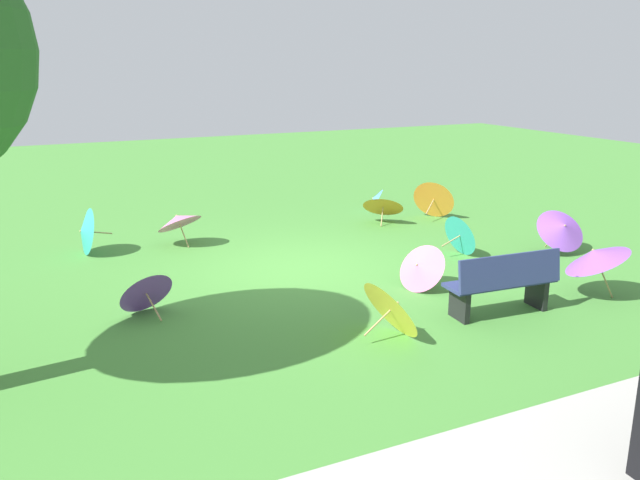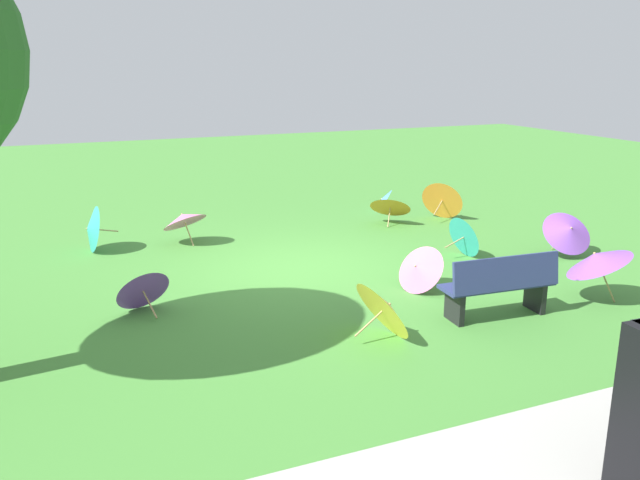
{
  "view_description": "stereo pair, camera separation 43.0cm",
  "coord_description": "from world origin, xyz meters",
  "px_view_note": "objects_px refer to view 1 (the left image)",
  "views": [
    {
      "loc": [
        4.24,
        9.62,
        3.39
      ],
      "look_at": [
        -0.16,
        0.45,
        0.6
      ],
      "focal_mm": 36.85,
      "sensor_mm": 36.0,
      "label": 1
    },
    {
      "loc": [
        3.85,
        9.8,
        3.39
      ],
      "look_at": [
        -0.16,
        0.45,
        0.6
      ],
      "focal_mm": 36.85,
      "sensor_mm": 36.0,
      "label": 2
    }
  ],
  "objects_px": {
    "parasol_yellow_0": "(394,307)",
    "parasol_teal_1": "(463,234)",
    "parasol_orange_1": "(383,204)",
    "park_bench": "(503,283)",
    "parasol_pink_0": "(419,267)",
    "parasol_blue_0": "(374,199)",
    "parasol_pink_3": "(178,220)",
    "parasol_purple_1": "(595,256)",
    "parasol_orange_0": "(435,197)",
    "parasol_purple_3": "(145,290)",
    "parasol_purple_0": "(562,228)",
    "parasol_teal_0": "(84,231)"
  },
  "relations": [
    {
      "from": "parasol_pink_0",
      "to": "parasol_blue_0",
      "type": "distance_m",
      "value": 5.44
    },
    {
      "from": "parasol_orange_0",
      "to": "parasol_yellow_0",
      "type": "distance_m",
      "value": 6.79
    },
    {
      "from": "parasol_yellow_0",
      "to": "parasol_pink_3",
      "type": "relative_size",
      "value": 0.85
    },
    {
      "from": "parasol_pink_0",
      "to": "parasol_orange_1",
      "type": "relative_size",
      "value": 0.78
    },
    {
      "from": "parasol_teal_1",
      "to": "parasol_orange_0",
      "type": "bearing_deg",
      "value": -115.52
    },
    {
      "from": "parasol_pink_0",
      "to": "parasol_purple_3",
      "type": "relative_size",
      "value": 1.05
    },
    {
      "from": "parasol_yellow_0",
      "to": "parasol_purple_3",
      "type": "height_order",
      "value": "parasol_yellow_0"
    },
    {
      "from": "parasol_purple_1",
      "to": "parasol_pink_0",
      "type": "bearing_deg",
      "value": -33.01
    },
    {
      "from": "parasol_pink_0",
      "to": "parasol_teal_1",
      "type": "height_order",
      "value": "parasol_teal_1"
    },
    {
      "from": "parasol_pink_0",
      "to": "parasol_purple_3",
      "type": "bearing_deg",
      "value": -11.08
    },
    {
      "from": "parasol_orange_0",
      "to": "parasol_orange_1",
      "type": "distance_m",
      "value": 1.32
    },
    {
      "from": "parasol_orange_0",
      "to": "parasol_pink_0",
      "type": "height_order",
      "value": "parasol_orange_0"
    },
    {
      "from": "parasol_blue_0",
      "to": "parasol_pink_3",
      "type": "bearing_deg",
      "value": 11.1
    },
    {
      "from": "parasol_teal_0",
      "to": "parasol_blue_0",
      "type": "bearing_deg",
      "value": -172.72
    },
    {
      "from": "parasol_purple_1",
      "to": "parasol_pink_3",
      "type": "xyz_separation_m",
      "value": [
        4.81,
        -5.44,
        -0.14
      ]
    },
    {
      "from": "parasol_yellow_0",
      "to": "parasol_teal_1",
      "type": "height_order",
      "value": "parasol_yellow_0"
    },
    {
      "from": "parasol_pink_0",
      "to": "parasol_yellow_0",
      "type": "bearing_deg",
      "value": 46.37
    },
    {
      "from": "parasol_orange_0",
      "to": "parasol_purple_1",
      "type": "distance_m",
      "value": 5.31
    },
    {
      "from": "parasol_teal_0",
      "to": "parasol_pink_3",
      "type": "height_order",
      "value": "parasol_teal_0"
    },
    {
      "from": "parasol_purple_3",
      "to": "parasol_teal_0",
      "type": "bearing_deg",
      "value": -83.46
    },
    {
      "from": "parasol_pink_0",
      "to": "parasol_teal_1",
      "type": "xyz_separation_m",
      "value": [
        -1.75,
        -1.22,
        0.02
      ]
    },
    {
      "from": "park_bench",
      "to": "parasol_pink_3",
      "type": "relative_size",
      "value": 1.44
    },
    {
      "from": "parasol_purple_3",
      "to": "park_bench",
      "type": "bearing_deg",
      "value": 154.1
    },
    {
      "from": "parasol_purple_1",
      "to": "park_bench",
      "type": "bearing_deg",
      "value": -0.48
    },
    {
      "from": "parasol_orange_0",
      "to": "parasol_purple_1",
      "type": "bearing_deg",
      "value": 80.45
    },
    {
      "from": "parasol_yellow_0",
      "to": "parasol_purple_1",
      "type": "bearing_deg",
      "value": -179.98
    },
    {
      "from": "parasol_orange_1",
      "to": "parasol_purple_1",
      "type": "height_order",
      "value": "parasol_purple_1"
    },
    {
      "from": "parasol_orange_1",
      "to": "parasol_yellow_0",
      "type": "relative_size",
      "value": 1.22
    },
    {
      "from": "parasol_orange_1",
      "to": "parasol_teal_0",
      "type": "distance_m",
      "value": 6.06
    },
    {
      "from": "parasol_blue_0",
      "to": "parasol_yellow_0",
      "type": "relative_size",
      "value": 0.72
    },
    {
      "from": "parasol_pink_0",
      "to": "parasol_teal_1",
      "type": "bearing_deg",
      "value": -145.0
    },
    {
      "from": "park_bench",
      "to": "parasol_purple_3",
      "type": "height_order",
      "value": "park_bench"
    },
    {
      "from": "park_bench",
      "to": "parasol_orange_1",
      "type": "distance_m",
      "value": 5.39
    },
    {
      "from": "parasol_teal_1",
      "to": "parasol_blue_0",
      "type": "bearing_deg",
      "value": -95.79
    },
    {
      "from": "parasol_blue_0",
      "to": "parasol_purple_3",
      "type": "bearing_deg",
      "value": 34.69
    },
    {
      "from": "parasol_purple_0",
      "to": "parasol_orange_1",
      "type": "bearing_deg",
      "value": -63.07
    },
    {
      "from": "parasol_teal_0",
      "to": "parasol_teal_1",
      "type": "relative_size",
      "value": 1.1
    },
    {
      "from": "parasol_pink_0",
      "to": "parasol_pink_3",
      "type": "relative_size",
      "value": 0.81
    },
    {
      "from": "parasol_orange_1",
      "to": "parasol_teal_0",
      "type": "xyz_separation_m",
      "value": [
        6.05,
        -0.3,
        0.0
      ]
    },
    {
      "from": "parasol_orange_0",
      "to": "parasol_blue_0",
      "type": "relative_size",
      "value": 1.56
    },
    {
      "from": "park_bench",
      "to": "parasol_yellow_0",
      "type": "relative_size",
      "value": 1.69
    },
    {
      "from": "parasol_purple_3",
      "to": "parasol_teal_1",
      "type": "relative_size",
      "value": 1.1
    },
    {
      "from": "parasol_purple_3",
      "to": "parasol_pink_0",
      "type": "bearing_deg",
      "value": 168.92
    },
    {
      "from": "park_bench",
      "to": "parasol_orange_1",
      "type": "xyz_separation_m",
      "value": [
        -1.25,
        -5.24,
        -0.04
      ]
    },
    {
      "from": "parasol_orange_1",
      "to": "park_bench",
      "type": "bearing_deg",
      "value": 76.61
    },
    {
      "from": "parasol_orange_0",
      "to": "parasol_pink_3",
      "type": "height_order",
      "value": "parasol_orange_0"
    },
    {
      "from": "parasol_purple_0",
      "to": "parasol_orange_0",
      "type": "relative_size",
      "value": 0.94
    },
    {
      "from": "parasol_purple_3",
      "to": "parasol_purple_0",
      "type": "bearing_deg",
      "value": 177.87
    },
    {
      "from": "parasol_orange_0",
      "to": "parasol_purple_3",
      "type": "bearing_deg",
      "value": 23.79
    },
    {
      "from": "parasol_blue_0",
      "to": "parasol_purple_1",
      "type": "bearing_deg",
      "value": 89.93
    }
  ]
}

